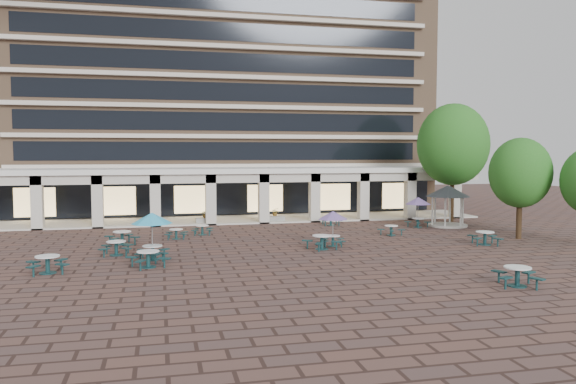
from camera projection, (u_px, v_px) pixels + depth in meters
name	position (u px, v px, depth m)	size (l,w,h in m)	color
ground	(266.00, 250.00, 32.49)	(120.00, 120.00, 0.00)	brown
apartment_building	(219.00, 84.00, 56.38)	(40.00, 15.50, 25.20)	#8C6A4F
retail_arcade	(233.00, 185.00, 46.68)	(42.00, 6.60, 4.40)	white
picnic_table_0	(48.00, 263.00, 26.28)	(2.12, 2.12, 0.84)	#154041
picnic_table_1	(148.00, 258.00, 27.64)	(2.23, 2.23, 0.83)	#154041
picnic_table_2	(517.00, 275.00, 23.70)	(2.28, 2.28, 0.84)	#154041
picnic_table_3	(485.00, 237.00, 34.43)	(2.18, 2.18, 0.82)	#154041
picnic_table_4	(152.00, 220.00, 29.46)	(2.16, 2.16, 2.49)	#154041
picnic_table_5	(116.00, 247.00, 30.91)	(1.82, 1.82, 0.79)	#154041
picnic_table_6	(333.00, 217.00, 33.84)	(1.84, 1.84, 2.12)	#154041
picnic_table_7	(391.00, 229.00, 38.46)	(1.85, 1.85, 0.68)	#154041
picnic_table_8	(122.00, 236.00, 34.61)	(2.21, 2.21, 0.82)	#154041
picnic_table_9	(176.00, 233.00, 36.78)	(1.58, 1.58, 0.66)	#154041
picnic_table_10	(322.00, 241.00, 32.81)	(2.21, 2.21, 0.84)	#154041
picnic_table_11	(418.00, 202.00, 42.48)	(1.97, 1.97, 2.27)	#154041
picnic_table_12	(202.00, 229.00, 38.64)	(1.63, 1.63, 0.67)	#154041
picnic_table_13	(331.00, 220.00, 43.74)	(1.76, 1.76, 0.73)	#154041
gazebo	(448.00, 196.00, 43.05)	(3.36, 3.36, 3.13)	beige
tree_east_a	(520.00, 173.00, 36.62)	(3.99, 3.99, 6.64)	#402B19
tree_east_c	(453.00, 145.00, 45.74)	(5.80, 5.80, 9.67)	#402B19
planter_left	(205.00, 219.00, 44.45)	(1.50, 0.71, 1.17)	gray
planter_right	(275.00, 217.00, 45.71)	(1.50, 0.62, 1.19)	gray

